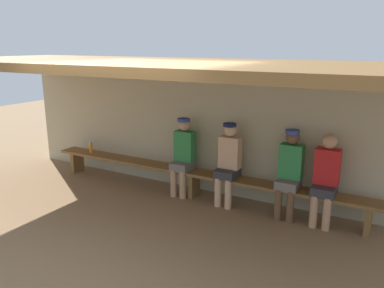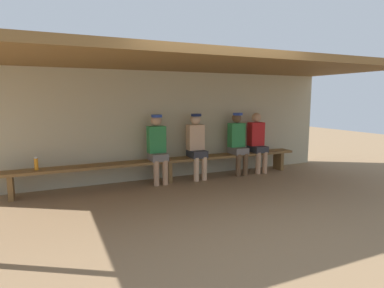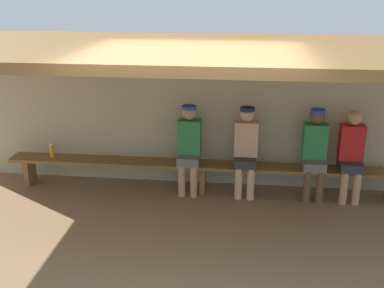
% 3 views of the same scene
% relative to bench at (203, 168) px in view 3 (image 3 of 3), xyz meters
% --- Properties ---
extents(ground_plane, '(24.00, 24.00, 0.00)m').
position_rel_bench_xyz_m(ground_plane, '(0.00, -1.55, -0.39)').
color(ground_plane, '#8C6D4C').
extents(back_wall, '(8.00, 0.20, 2.20)m').
position_rel_bench_xyz_m(back_wall, '(0.00, 0.45, 0.71)').
color(back_wall, '#B7AD8C').
rests_on(back_wall, ground).
extents(dugout_roof, '(8.00, 2.80, 0.12)m').
position_rel_bench_xyz_m(dugout_roof, '(0.00, -0.85, 1.87)').
color(dugout_roof, brown).
rests_on(dugout_roof, back_wall).
extents(bench, '(6.00, 0.36, 0.46)m').
position_rel_bench_xyz_m(bench, '(0.00, 0.00, 0.00)').
color(bench, brown).
rests_on(bench, ground).
extents(player_rightmost, '(0.34, 0.42, 1.34)m').
position_rel_bench_xyz_m(player_rightmost, '(1.62, 0.00, 0.36)').
color(player_rightmost, slate).
rests_on(player_rightmost, ground).
extents(player_with_sunglasses, '(0.34, 0.42, 1.34)m').
position_rel_bench_xyz_m(player_with_sunglasses, '(0.63, 0.00, 0.36)').
color(player_with_sunglasses, '#333338').
rests_on(player_with_sunglasses, ground).
extents(player_near_post, '(0.34, 0.42, 1.34)m').
position_rel_bench_xyz_m(player_near_post, '(2.14, 0.00, 0.34)').
color(player_near_post, '#333338').
rests_on(player_near_post, ground).
extents(player_leftmost, '(0.34, 0.42, 1.34)m').
position_rel_bench_xyz_m(player_leftmost, '(-0.21, 0.00, 0.36)').
color(player_leftmost, slate).
rests_on(player_leftmost, ground).
extents(water_bottle_orange, '(0.06, 0.06, 0.22)m').
position_rel_bench_xyz_m(water_bottle_orange, '(-2.35, 0.00, 0.18)').
color(water_bottle_orange, orange).
rests_on(water_bottle_orange, bench).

